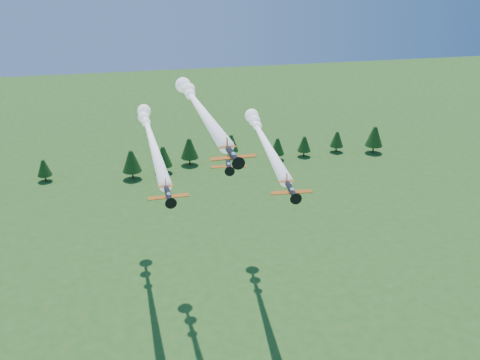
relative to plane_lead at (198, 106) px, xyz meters
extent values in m
plane|color=#27591B|center=(2.66, -19.88, -50.45)|extent=(600.00, 600.00, 0.00)
cylinder|color=black|center=(1.19, -29.91, 0.00)|extent=(1.22, 5.47, 1.01)
cone|color=black|center=(1.32, -33.08, 0.00)|extent=(1.04, 0.94, 1.01)
cone|color=black|center=(1.34, -33.68, 0.00)|extent=(0.46, 0.47, 0.44)
cylinder|color=black|center=(1.35, -33.85, 0.00)|extent=(2.11, 0.12, 2.11)
cube|color=#C45913|center=(1.21, -30.31, -0.32)|extent=(7.49, 1.65, 0.12)
cube|color=#C45913|center=(1.05, -26.34, 0.05)|extent=(2.95, 0.97, 0.07)
cube|color=#C45913|center=(1.05, -26.24, 0.86)|extent=(0.13, 0.96, 1.46)
ellipsoid|color=#8BB4D7|center=(1.23, -30.81, 0.40)|extent=(0.77, 1.24, 0.63)
sphere|color=white|center=(-0.35, 8.74, 0.00)|extent=(2.30, 2.30, 2.30)
sphere|color=white|center=(-0.54, 13.64, 0.00)|extent=(3.00, 3.00, 3.00)
sphere|color=white|center=(-0.74, 18.54, 0.00)|extent=(3.70, 3.70, 3.70)
cylinder|color=black|center=(-8.58, -18.74, -11.09)|extent=(1.18, 5.51, 1.01)
cone|color=black|center=(-8.48, -21.94, -11.09)|extent=(1.04, 0.94, 1.01)
cone|color=black|center=(-8.46, -22.55, -11.09)|extent=(0.46, 0.47, 0.45)
cylinder|color=black|center=(-8.45, -22.72, -11.09)|extent=(2.13, 0.11, 2.13)
cube|color=#C45913|center=(-8.56, -19.15, -11.41)|extent=(7.55, 1.60, 0.12)
cube|color=#C45913|center=(-8.69, -15.14, -11.04)|extent=(2.97, 0.95, 0.07)
cube|color=#C45913|center=(-8.69, -15.04, -10.22)|extent=(0.12, 0.97, 1.47)
ellipsoid|color=#8BB4D7|center=(-8.55, -19.66, -10.68)|extent=(0.77, 1.24, 0.63)
sphere|color=white|center=(-9.94, 25.62, -11.09)|extent=(2.30, 2.30, 2.30)
sphere|color=white|center=(-10.11, 31.31, -11.09)|extent=(3.00, 3.00, 3.00)
sphere|color=white|center=(-10.29, 37.01, -11.09)|extent=(3.70, 3.70, 3.70)
cylinder|color=black|center=(14.12, -21.20, -11.28)|extent=(1.50, 5.75, 1.05)
cone|color=black|center=(13.86, -24.50, -11.28)|extent=(1.12, 1.03, 1.05)
cone|color=black|center=(13.81, -25.13, -11.28)|extent=(0.50, 0.51, 0.46)
cylinder|color=black|center=(13.80, -25.31, -11.28)|extent=(2.21, 0.22, 2.21)
cube|color=#C45913|center=(14.09, -21.62, -11.61)|extent=(7.88, 2.03, 0.13)
cube|color=#C45913|center=(14.42, -17.47, -11.22)|extent=(3.11, 1.13, 0.07)
cube|color=#C45913|center=(14.42, -17.37, -10.38)|extent=(0.17, 1.00, 1.53)
ellipsoid|color=#8BB4D7|center=(14.05, -22.14, -10.86)|extent=(0.86, 1.32, 0.66)
sphere|color=white|center=(17.18, 17.40, -11.28)|extent=(2.30, 2.30, 2.30)
sphere|color=white|center=(17.56, 22.26, -11.28)|extent=(3.00, 3.00, 3.00)
sphere|color=white|center=(17.95, 27.13, -11.28)|extent=(3.70, 3.70, 3.70)
cylinder|color=black|center=(4.05, -11.98, -8.92)|extent=(1.63, 5.20, 0.95)
cone|color=black|center=(3.65, -14.94, -8.92)|extent=(1.05, 0.97, 0.95)
cone|color=black|center=(3.57, -15.50, -8.92)|extent=(0.47, 0.48, 0.42)
cylinder|color=black|center=(3.55, -15.66, -8.92)|extent=(1.98, 0.31, 1.99)
cube|color=#C45913|center=(4.00, -12.35, -9.22)|extent=(7.12, 2.21, 0.11)
cube|color=#C45913|center=(4.51, -8.64, -8.87)|extent=(2.83, 1.17, 0.07)
cube|color=#C45913|center=(4.52, -8.55, -8.11)|extent=(0.21, 0.90, 1.37)
ellipsoid|color=#8BB4D7|center=(3.94, -12.82, -8.54)|extent=(0.83, 1.22, 0.59)
cylinder|color=#382314|center=(87.17, 89.96, -48.82)|extent=(0.60, 0.60, 3.24)
cone|color=#153510|center=(87.17, 89.96, -43.03)|extent=(7.41, 7.41, 8.34)
cylinder|color=#382314|center=(44.62, 90.70, -49.15)|extent=(0.60, 0.60, 2.59)
cone|color=#153510|center=(44.62, 90.70, -44.53)|extent=(5.91, 5.91, 6.65)
cylinder|color=#382314|center=(72.09, 94.33, -49.18)|extent=(0.60, 0.60, 2.52)
cone|color=#153510|center=(72.09, 94.33, -44.68)|extent=(5.77, 5.77, 6.49)
cylinder|color=#382314|center=(-2.45, 86.52, -48.94)|extent=(0.60, 0.60, 3.02)
cone|color=#153510|center=(-2.45, 86.52, -43.55)|extent=(6.90, 6.90, 7.76)
cylinder|color=#382314|center=(26.69, 98.12, -49.10)|extent=(0.60, 0.60, 2.69)
cone|color=#153510|center=(26.69, 98.12, -44.29)|extent=(6.15, 6.15, 6.92)
cylinder|color=#382314|center=(-46.73, 87.94, -49.25)|extent=(0.60, 0.60, 2.39)
cone|color=#153510|center=(-46.73, 87.94, -44.99)|extent=(5.46, 5.46, 6.14)
cylinder|color=#382314|center=(8.51, 92.80, -48.89)|extent=(0.60, 0.60, 3.11)
cone|color=#153510|center=(8.51, 92.80, -43.34)|extent=(7.11, 7.11, 7.99)
cylinder|color=#382314|center=(-14.55, 83.18, -48.86)|extent=(0.60, 0.60, 3.17)
cone|color=#153510|center=(-14.55, 83.18, -43.19)|extent=(7.26, 7.26, 8.16)
cylinder|color=#382314|center=(56.70, 92.06, -49.22)|extent=(0.60, 0.60, 2.46)
cone|color=#153510|center=(56.70, 92.06, -44.83)|extent=(5.62, 5.62, 6.32)
camera|label=1|loc=(-14.67, -108.04, 30.21)|focal=40.00mm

